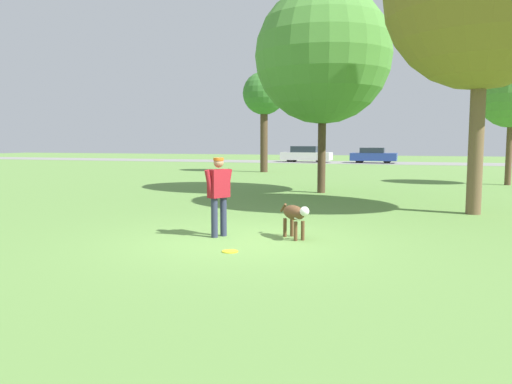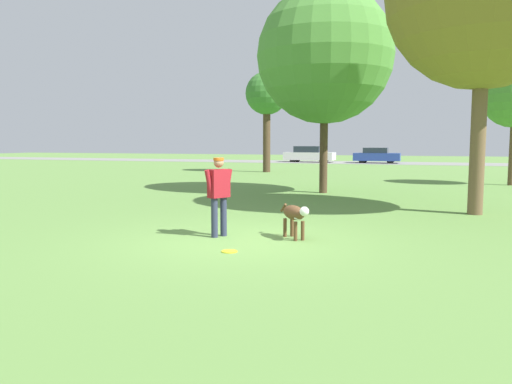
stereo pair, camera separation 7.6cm
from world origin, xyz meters
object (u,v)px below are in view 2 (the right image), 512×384
Objects in this scene: person at (219,191)px; parked_car_white at (309,154)px; tree_far_left at (267,95)px; parked_car_blue at (377,155)px; dog at (295,214)px; tree_mid_center at (325,55)px; frisbee at (229,251)px.

person is 36.20m from parked_car_white.
tree_far_left reaches higher than parked_car_white.
parked_car_blue is at bearing 29.08° from person.
parked_car_white is at bearing 92.48° from tree_far_left.
parked_car_blue is (-1.42, 35.30, 0.18)m from dog.
tree_mid_center is (5.67, -11.34, 0.26)m from tree_far_left.
tree_far_left reaches higher than dog.
parked_car_blue is at bearing 90.99° from frisbee.
frisbee is 22.92m from tree_far_left.
parked_car_white is at bearing 178.94° from parked_car_blue.
dog is at bearing -87.15° from parked_car_blue.
parked_car_white is at bearing 149.90° from dog.
parked_car_white is 1.16× the size of parked_car_blue.
frisbee is (0.70, -1.22, -0.91)m from person.
tree_mid_center is 26.82m from parked_car_blue.
dog is 0.19× the size of parked_car_white.
dog is 0.22× the size of parked_car_blue.
parked_car_blue is at bearing 0.56° from parked_car_white.
parked_car_white is 6.03m from parked_car_blue.
frisbee is 36.76m from parked_car_blue.
person is 0.34× the size of parked_car_white.
parked_car_white reaches higher than parked_car_blue.
parked_car_blue reaches higher than dog.
frisbee is 0.04× the size of tree_mid_center.
tree_mid_center reaches higher than dog.
dog is 0.14× the size of tree_far_left.
tree_far_left is 16.55m from parked_car_blue.
tree_far_left is 1.33× the size of parked_car_white.
person is at bearing -89.55° from parked_car_blue.
tree_mid_center is 1.61× the size of parked_car_white.
tree_mid_center reaches higher than frisbee.
person is at bearing -92.33° from tree_mid_center.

